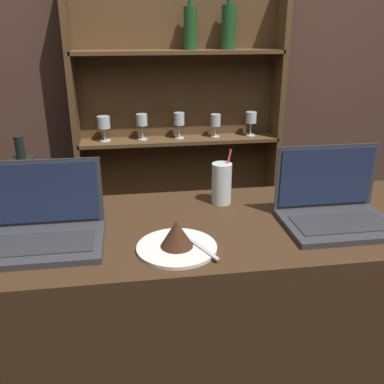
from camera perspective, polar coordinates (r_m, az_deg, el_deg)
bar_counter at (r=1.69m, az=7.04°, el=-20.42°), size 1.84×0.59×1.07m
back_wall at (r=2.51m, az=0.16°, el=14.48°), size 7.00×0.06×2.70m
back_shelf at (r=2.49m, az=-1.67°, el=6.04°), size 1.15×0.18×1.90m
laptop_near at (r=1.31m, az=-19.31°, el=-4.36°), size 0.34×0.24×0.22m
laptop_far at (r=1.43m, az=18.49°, el=-1.99°), size 0.34×0.25×0.23m
cake_plate at (r=1.20m, az=-2.04°, el=-6.38°), size 0.23×0.23×0.09m
water_glass at (r=1.49m, az=3.96°, el=1.15°), size 0.07×0.07×0.19m
wine_bottle_dark at (r=1.51m, az=-21.35°, el=0.97°), size 0.08×0.08×0.26m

